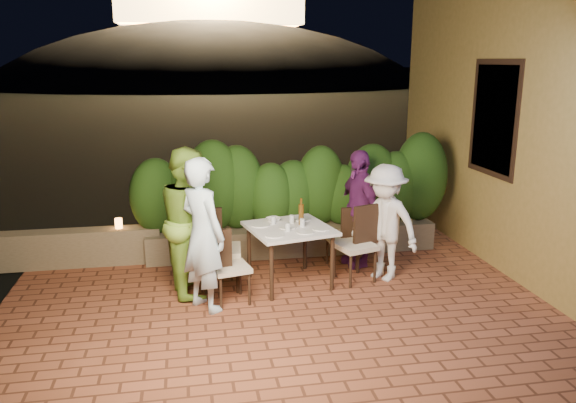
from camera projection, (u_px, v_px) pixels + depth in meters
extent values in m
plane|color=black|center=(314.00, 324.00, 6.08)|extent=(400.00, 400.00, 0.00)
cube|color=brown|center=(305.00, 309.00, 6.57)|extent=(7.00, 6.00, 0.15)
cube|color=#A1853F|center=(531.00, 79.00, 8.00)|extent=(1.60, 5.00, 5.00)
cube|color=black|center=(496.00, 118.00, 7.51)|extent=(0.08, 1.00, 1.40)
cube|color=black|center=(495.00, 118.00, 7.51)|extent=(0.06, 1.15, 1.55)
cube|color=brown|center=(293.00, 239.00, 8.26)|extent=(4.20, 0.55, 0.40)
cube|color=brown|center=(79.00, 248.00, 7.72)|extent=(2.20, 0.30, 0.50)
ellipsoid|color=black|center=(214.00, 120.00, 64.62)|extent=(52.00, 40.00, 22.00)
cylinder|color=white|center=(274.00, 235.00, 6.60)|extent=(0.23, 0.23, 0.01)
cylinder|color=white|center=(260.00, 225.00, 7.02)|extent=(0.24, 0.24, 0.01)
cylinder|color=white|center=(321.00, 229.00, 6.86)|extent=(0.21, 0.21, 0.01)
cylinder|color=white|center=(302.00, 219.00, 7.27)|extent=(0.22, 0.22, 0.01)
cylinder|color=white|center=(288.00, 227.00, 6.92)|extent=(0.21, 0.21, 0.01)
cylinder|color=white|center=(305.00, 232.00, 6.73)|extent=(0.21, 0.21, 0.01)
cylinder|color=silver|center=(288.00, 227.00, 6.77)|extent=(0.06, 0.06, 0.10)
cylinder|color=silver|center=(273.00, 220.00, 7.06)|extent=(0.06, 0.06, 0.10)
cylinder|color=silver|center=(302.00, 223.00, 6.94)|extent=(0.06, 0.06, 0.11)
cylinder|color=silver|center=(292.00, 219.00, 7.10)|extent=(0.06, 0.06, 0.11)
imported|color=white|center=(274.00, 219.00, 7.21)|extent=(0.24, 0.24, 0.04)
imported|color=#C2E6F9|center=(203.00, 235.00, 6.23)|extent=(0.72, 0.76, 1.75)
imported|color=#81B438|center=(190.00, 221.00, 6.70)|extent=(0.80, 0.96, 1.78)
imported|color=silver|center=(385.00, 223.00, 7.13)|extent=(1.02, 1.11, 1.50)
imported|color=#642266|center=(358.00, 208.00, 7.62)|extent=(0.56, 1.00, 1.61)
cylinder|color=orange|center=(119.00, 223.00, 7.74)|extent=(0.10, 0.10, 0.14)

